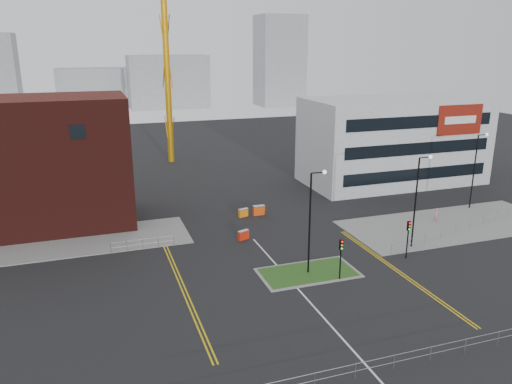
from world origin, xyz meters
The scene contains 28 objects.
ground centered at (0.00, 0.00, 0.00)m, with size 200.00×200.00×0.00m, color black.
pavement_left centered at (-20.00, 22.00, 0.06)m, with size 28.00×8.00×0.12m, color slate.
pavement_right centered at (22.00, 14.00, 0.06)m, with size 24.00×10.00×0.12m, color slate.
island_kerb centered at (2.00, 8.00, 0.04)m, with size 8.60×4.60×0.08m, color slate.
grass_island centered at (2.00, 8.00, 0.06)m, with size 8.00×4.00×0.12m, color #254818.
brick_building centered at (-22.97, 28.00, 6.85)m, with size 24.20×10.07×14.24m.
office_block centered at (26.01, 31.97, 6.00)m, with size 25.00×12.20×12.00m.
tower_crane centered at (3.73, 56.05, 26.05)m, with size 52.32×10.51×37.71m.
streetlamp_island centered at (2.22, 8.00, 5.41)m, with size 1.46×0.36×9.18m.
streetlamp_right_near centered at (14.22, 10.00, 5.41)m, with size 1.46×0.36×9.18m.
streetlamp_right_far centered at (28.22, 18.00, 5.41)m, with size 1.46×0.36×9.18m.
traffic_light_island centered at (4.00, 5.98, 2.57)m, with size 0.28×0.33×3.65m.
traffic_light_right centered at (12.00, 7.98, 2.57)m, with size 0.28×0.33×3.65m.
railing_front centered at (0.00, -6.00, 0.78)m, with size 24.05×0.05×1.10m.
railing_left centered at (-11.00, 18.00, 0.74)m, with size 6.05×0.05×1.10m.
railing_right centered at (20.50, 11.50, 0.78)m, with size 19.05×5.05×1.10m.
centre_line centered at (0.00, 2.00, 0.01)m, with size 0.15×30.00×0.01m, color silver.
yellow_left_a centered at (-9.00, 10.00, 0.01)m, with size 0.12×24.00×0.01m, color gold.
yellow_left_b centered at (-8.70, 10.00, 0.01)m, with size 0.12×24.00×0.01m, color gold.
yellow_right_a centered at (9.50, 6.00, 0.01)m, with size 0.12×20.00×0.01m, color gold.
yellow_right_b centered at (9.80, 6.00, 0.01)m, with size 0.12×20.00×0.01m, color gold.
skyline_b centered at (10.00, 130.00, 8.00)m, with size 24.00×12.00×16.00m, color gray.
skyline_c centered at (45.00, 125.00, 14.00)m, with size 14.00×12.00×28.00m, color gray.
skyline_d centered at (-8.00, 140.00, 6.00)m, with size 30.00×12.00×12.00m, color gray.
pedestrian centered at (20.85, 15.15, 0.83)m, with size 0.61×0.40×1.66m, color #BF7B82.
barrier_left centered at (-1.00, 17.28, 0.54)m, with size 1.24×0.77×0.99m.
barrier_mid centered at (3.00, 24.00, 0.63)m, with size 1.38×0.47×1.16m.
barrier_right centered at (1.10, 24.00, 0.53)m, with size 1.21×0.69×0.97m.
Camera 1 is at (-15.08, -28.05, 19.16)m, focal length 35.00 mm.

